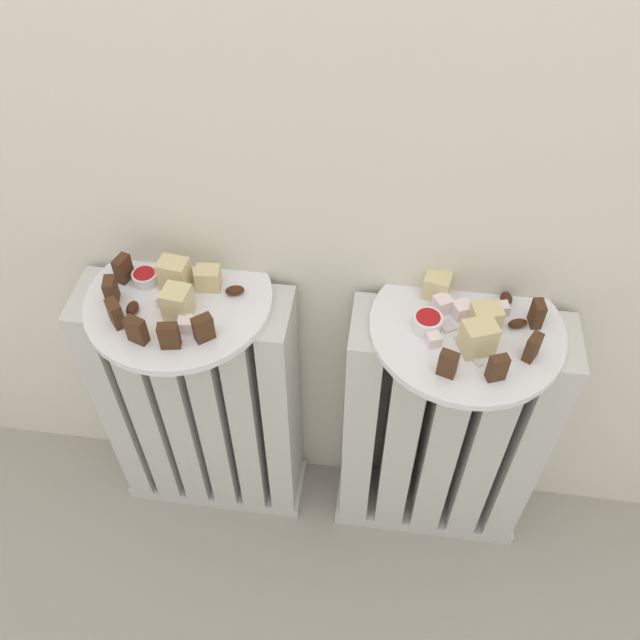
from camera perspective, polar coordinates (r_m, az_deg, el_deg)
name	(u,v)px	position (r m, az deg, el deg)	size (l,w,h in m)	color
ground_plane	(300,631)	(1.37, -1.72, -24.96)	(6.00, 6.00, 0.00)	gray
radiator_left	(204,409)	(1.27, -9.87, -7.46)	(0.36, 0.12, 0.56)	silver
radiator_right	(440,436)	(1.24, 10.19, -9.66)	(0.36, 0.12, 0.56)	silver
plate_left	(179,300)	(1.05, -11.91, 1.69)	(0.29, 0.29, 0.01)	white
plate_right	(467,328)	(1.01, 12.37, -0.69)	(0.29, 0.29, 0.01)	white
dark_cake_slice_left_0	(123,269)	(1.08, -16.41, 4.22)	(0.03, 0.02, 0.04)	#472B19
dark_cake_slice_left_1	(111,291)	(1.05, -17.36, 2.39)	(0.03, 0.02, 0.04)	#472B19
dark_cake_slice_left_2	(115,313)	(1.01, -17.01, 0.54)	(0.03, 0.02, 0.04)	#472B19
dark_cake_slice_left_3	(136,330)	(0.98, -15.35, -0.85)	(0.03, 0.02, 0.04)	#472B19
dark_cake_slice_left_4	(169,336)	(0.96, -12.73, -1.32)	(0.03, 0.02, 0.04)	#472B19
dark_cake_slice_left_5	(203,328)	(0.96, -9.90, -0.70)	(0.03, 0.02, 0.04)	#472B19
marble_cake_slice_left_0	(175,274)	(1.04, -12.27, 3.81)	(0.04, 0.03, 0.05)	beige
marble_cake_slice_left_1	(208,278)	(1.04, -9.49, 3.53)	(0.04, 0.03, 0.04)	beige
marble_cake_slice_left_2	(177,303)	(1.00, -12.04, 1.44)	(0.04, 0.04, 0.05)	beige
turkish_delight_left_0	(163,299)	(1.03, -13.20, 1.74)	(0.02, 0.02, 0.02)	white
turkish_delight_left_1	(186,324)	(0.99, -11.31, -0.36)	(0.02, 0.02, 0.02)	white
medjool_date_left_0	(235,290)	(1.03, -7.27, 2.52)	(0.03, 0.02, 0.02)	#3D1E0F
medjool_date_left_1	(132,308)	(1.03, -15.67, 0.97)	(0.03, 0.02, 0.02)	#3D1E0F
jam_bowl_left	(145,277)	(1.07, -14.67, 3.56)	(0.04, 0.04, 0.02)	white
dark_cake_slice_right_0	(448,364)	(0.92, 10.83, -3.69)	(0.03, 0.01, 0.04)	#472B19
dark_cake_slice_right_1	(497,368)	(0.94, 14.86, -3.97)	(0.03, 0.01, 0.04)	#472B19
dark_cake_slice_right_2	(533,347)	(0.97, 17.65, -2.23)	(0.03, 0.01, 0.04)	#472B19
dark_cake_slice_right_3	(537,314)	(1.02, 17.99, 0.52)	(0.03, 0.01, 0.04)	#472B19
marble_cake_slice_right_0	(486,317)	(1.00, 13.93, 0.28)	(0.04, 0.03, 0.04)	beige
marble_cake_slice_right_1	(437,285)	(1.03, 9.94, 2.95)	(0.04, 0.04, 0.04)	beige
marble_cake_slice_right_2	(478,338)	(0.96, 13.33, -1.49)	(0.04, 0.04, 0.05)	beige
turkish_delight_right_0	(502,309)	(1.03, 15.24, 0.95)	(0.02, 0.02, 0.02)	white
turkish_delight_right_1	(434,340)	(0.97, 9.64, -1.66)	(0.02, 0.02, 0.02)	white
turkish_delight_right_2	(462,310)	(1.01, 11.97, 0.84)	(0.02, 0.02, 0.02)	white
turkish_delight_right_3	(443,304)	(1.01, 10.39, 1.37)	(0.02, 0.02, 0.02)	white
medjool_date_right_0	(506,298)	(1.05, 15.56, 1.78)	(0.02, 0.02, 0.02)	#3D1E0F
medjool_date_right_1	(518,324)	(1.02, 16.47, -0.29)	(0.03, 0.01, 0.01)	#3D1E0F
jam_bowl_right	(427,322)	(0.98, 9.13, -0.16)	(0.04, 0.04, 0.02)	white
fork	(458,339)	(0.98, 11.68, -1.59)	(0.06, 0.09, 0.00)	silver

